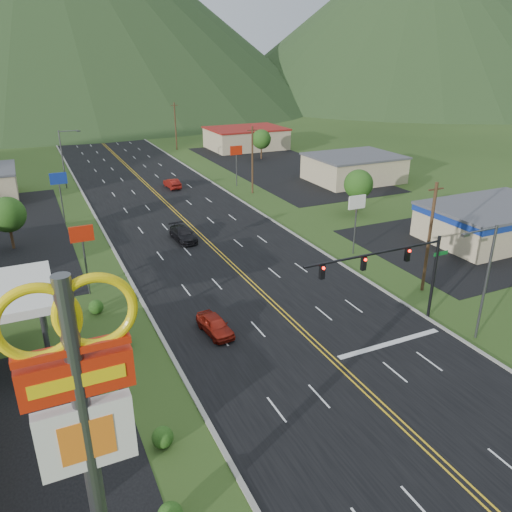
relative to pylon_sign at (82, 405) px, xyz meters
name	(u,v)px	position (x,y,z in m)	size (l,w,h in m)	color
ground	(465,485)	(17.00, -2.00, -9.30)	(500.00, 500.00, 0.00)	#263C15
road	(465,485)	(17.00, -2.00, -9.30)	(20.00, 460.00, 0.04)	black
pylon_sign	(82,405)	(0.00, 0.00, 0.00)	(4.32, 0.60, 14.00)	#59595E
traffic_signal	(396,265)	(23.48, 12.00, -3.97)	(13.10, 0.43, 7.00)	black
streetlight_east	(484,276)	(28.18, 8.00, -4.12)	(3.28, 0.25, 9.00)	#59595E
streetlight_west	(64,155)	(5.32, 68.00, -4.12)	(3.28, 0.25, 9.00)	#59595E
building_east_near	(494,220)	(47.00, 23.00, -7.03)	(15.40, 10.40, 4.10)	#CDB88E
building_east_mid	(354,168)	(49.00, 53.00, -7.14)	(14.40, 11.40, 4.30)	#CDB88E
building_east_far	(246,138)	(45.00, 88.00, -7.04)	(16.40, 12.40, 4.50)	#CDB88E
pole_sign_west_a	(82,241)	(3.00, 28.00, -4.25)	(2.00, 0.18, 6.40)	#59595E
pole_sign_west_b	(59,184)	(3.00, 50.00, -4.25)	(2.00, 0.18, 6.40)	#59595E
pole_sign_east_a	(357,208)	(30.00, 26.00, -4.25)	(2.00, 0.18, 6.40)	#59595E
pole_sign_east_b	(236,154)	(30.00, 58.00, -4.25)	(2.00, 0.18, 6.40)	#59595E
tree_west_a	(7,215)	(-3.00, 43.00, -5.41)	(3.84, 3.84, 5.82)	#382314
tree_east_a	(358,184)	(39.00, 38.00, -5.41)	(3.84, 3.84, 5.82)	#382314
tree_east_b	(261,139)	(43.00, 76.00, -5.41)	(3.84, 3.84, 5.82)	#382314
utility_pole_a	(429,237)	(30.50, 16.00, -4.17)	(1.60, 0.28, 10.00)	#382314
utility_pole_b	(252,160)	(30.50, 53.00, -4.17)	(1.60, 0.28, 10.00)	#382314
utility_pole_c	(175,126)	(30.50, 93.00, -4.17)	(1.60, 0.28, 10.00)	#382314
utility_pole_d	(135,108)	(30.50, 133.00, -4.17)	(1.60, 0.28, 10.00)	#382314
mountain_ne	(416,14)	(164.84, 174.19, 25.70)	(180.00, 180.00, 70.00)	#183116
car_red_near	(215,325)	(10.78, 16.88, -8.60)	(1.66, 4.12, 1.40)	maroon
car_dark_mid	(183,234)	(14.67, 37.50, -8.56)	(2.07, 5.10, 1.48)	black
car_red_far	(172,184)	(20.20, 61.00, -8.56)	(1.57, 4.49, 1.48)	maroon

